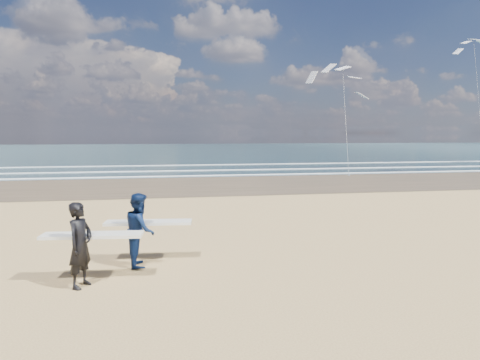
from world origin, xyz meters
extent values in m
cube|color=#4C3F28|center=(20.00, 18.00, 0.01)|extent=(220.00, 12.00, 0.01)
cube|color=#183036|center=(20.00, 72.00, 0.01)|extent=(220.00, 100.00, 0.02)
cube|color=white|center=(20.00, 22.80, 0.05)|extent=(220.00, 0.50, 0.05)
cube|color=white|center=(20.00, 27.50, 0.05)|extent=(220.00, 0.50, 0.05)
cube|color=white|center=(20.00, 34.00, 0.05)|extent=(220.00, 0.50, 0.05)
imported|color=black|center=(-1.17, -0.47, 0.93)|extent=(0.69, 0.80, 1.85)
cube|color=white|center=(-0.97, -0.12, 1.05)|extent=(2.24, 0.74, 0.07)
imported|color=#0C1D44|center=(0.01, 0.84, 0.92)|extent=(0.75, 0.93, 1.84)
cube|color=white|center=(0.21, 1.19, 1.02)|extent=(2.24, 0.76, 0.07)
cube|color=slate|center=(14.90, 21.27, 0.05)|extent=(0.12, 0.12, 0.10)
camera|label=1|loc=(0.60, -9.87, 3.31)|focal=32.00mm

